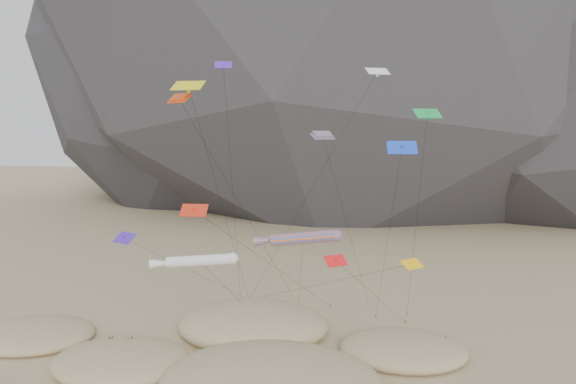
% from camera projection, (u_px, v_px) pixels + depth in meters
% --- Properties ---
extents(dunes, '(51.89, 37.63, 4.13)m').
position_uv_depth(dunes, '(228.00, 377.00, 44.35)').
color(dunes, '#CCB789').
rests_on(dunes, ground).
extents(kite_stakes, '(20.74, 5.64, 0.30)m').
position_uv_depth(kite_stakes, '(314.00, 310.00, 62.58)').
color(kite_stakes, '#3F2D1E').
rests_on(kite_stakes, ground).
extents(rainbow_tube_kite, '(8.16, 12.53, 11.30)m').
position_uv_depth(rainbow_tube_kite, '(300.00, 238.00, 50.87)').
color(rainbow_tube_kite, orange).
rests_on(rainbow_tube_kite, ground).
extents(white_tube_kite, '(7.16, 16.99, 10.45)m').
position_uv_depth(white_tube_kite, '(196.00, 261.00, 44.90)').
color(white_tube_kite, silver).
rests_on(white_tube_kite, ground).
extents(orange_parafoil, '(9.10, 17.68, 23.36)m').
position_uv_depth(orange_parafoil, '(181.00, 102.00, 48.86)').
color(orange_parafoil, '#EE430C').
rests_on(orange_parafoil, ground).
extents(multi_parafoil, '(4.91, 17.45, 20.11)m').
position_uv_depth(multi_parafoil, '(324.00, 139.00, 47.83)').
color(multi_parafoil, red).
rests_on(multi_parafoil, ground).
extents(delta_kites, '(29.27, 20.43, 26.34)m').
position_uv_depth(delta_kites, '(295.00, 165.00, 48.55)').
color(delta_kites, red).
rests_on(delta_kites, ground).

